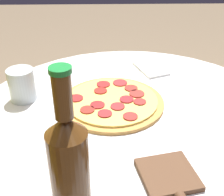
{
  "coord_description": "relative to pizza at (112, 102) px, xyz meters",
  "views": [
    {
      "loc": [
        -0.69,
        0.08,
        1.18
      ],
      "look_at": [
        0.06,
        0.06,
        0.73
      ],
      "focal_mm": 50.0,
      "sensor_mm": 36.0,
      "label": 1
    }
  ],
  "objects": [
    {
      "name": "pizza_paddle",
      "position": [
        -0.32,
        -0.11,
        -0.0
      ],
      "size": [
        0.25,
        0.13,
        0.02
      ],
      "rotation": [
        0.0,
        0.0,
        -2.93
      ],
      "color": "brown",
      "rests_on": "table"
    },
    {
      "name": "beer_bottle",
      "position": [
        -0.37,
        0.08,
        0.11
      ],
      "size": [
        0.07,
        0.07,
        0.29
      ],
      "color": "#563314",
      "rests_on": "table"
    },
    {
      "name": "table",
      "position": [
        -0.06,
        -0.06,
        -0.19
      ],
      "size": [
        0.89,
        0.89,
        0.71
      ],
      "color": "white",
      "rests_on": "ground_plane"
    },
    {
      "name": "napkin",
      "position": [
        0.22,
        -0.14,
        -0.0
      ],
      "size": [
        0.15,
        0.12,
        0.01
      ],
      "color": "white",
      "rests_on": "table"
    },
    {
      "name": "pizza",
      "position": [
        0.0,
        0.0,
        0.0
      ],
      "size": [
        0.29,
        0.29,
        0.02
      ],
      "color": "#C68E47",
      "rests_on": "table"
    },
    {
      "name": "drinking_glass",
      "position": [
        0.03,
        0.25,
        0.04
      ],
      "size": [
        0.08,
        0.08,
        0.09
      ],
      "color": "silver",
      "rests_on": "table"
    }
  ]
}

